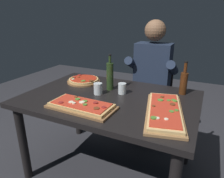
# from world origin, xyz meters

# --- Properties ---
(ground_plane) EXTENTS (6.40, 6.40, 0.00)m
(ground_plane) POSITION_xyz_m (0.00, 0.00, 0.00)
(ground_plane) COLOR #2D2D33
(dining_table) EXTENTS (1.40, 0.96, 0.74)m
(dining_table) POSITION_xyz_m (0.00, 0.00, 0.64)
(dining_table) COLOR black
(dining_table) RESTS_ON ground_plane
(pizza_rectangular_front) EXTENTS (0.50, 0.25, 0.05)m
(pizza_rectangular_front) POSITION_xyz_m (-0.08, -0.29, 0.76)
(pizza_rectangular_front) COLOR brown
(pizza_rectangular_front) RESTS_ON dining_table
(pizza_rectangular_left) EXTENTS (0.38, 0.66, 0.05)m
(pizza_rectangular_left) POSITION_xyz_m (0.47, -0.11, 0.76)
(pizza_rectangular_left) COLOR olive
(pizza_rectangular_left) RESTS_ON dining_table
(pizza_round_far) EXTENTS (0.32, 0.32, 0.05)m
(pizza_round_far) POSITION_xyz_m (-0.40, 0.23, 0.76)
(pizza_round_far) COLOR brown
(pizza_round_far) RESTS_ON dining_table
(wine_bottle_dark) EXTENTS (0.06, 0.06, 0.28)m
(wine_bottle_dark) POSITION_xyz_m (0.53, 0.33, 0.84)
(wine_bottle_dark) COLOR #47230F
(wine_bottle_dark) RESTS_ON dining_table
(oil_bottle_amber) EXTENTS (0.06, 0.06, 0.32)m
(oil_bottle_amber) POSITION_xyz_m (-0.07, 0.16, 0.87)
(oil_bottle_amber) COLOR #233819
(oil_bottle_amber) RESTS_ON dining_table
(tumbler_near_camera) EXTENTS (0.07, 0.07, 0.09)m
(tumbler_near_camera) POSITION_xyz_m (0.07, 0.11, 0.78)
(tumbler_near_camera) COLOR silver
(tumbler_near_camera) RESTS_ON dining_table
(tumbler_far_side) EXTENTS (0.07, 0.07, 0.10)m
(tumbler_far_side) POSITION_xyz_m (-0.11, 0.01, 0.78)
(tumbler_far_side) COLOR silver
(tumbler_far_side) RESTS_ON dining_table
(diner_chair) EXTENTS (0.44, 0.44, 0.87)m
(diner_chair) POSITION_xyz_m (0.15, 0.86, 0.49)
(diner_chair) COLOR black
(diner_chair) RESTS_ON ground_plane
(seated_diner) EXTENTS (0.53, 0.41, 1.33)m
(seated_diner) POSITION_xyz_m (0.15, 0.74, 0.74)
(seated_diner) COLOR #23232D
(seated_diner) RESTS_ON ground_plane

